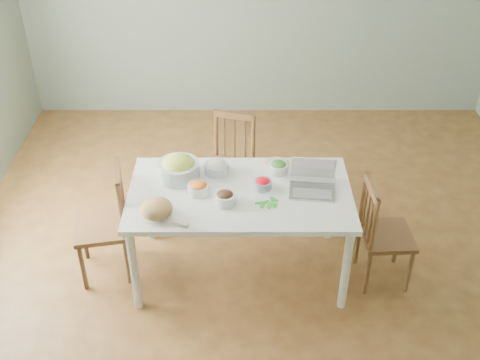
{
  "coord_description": "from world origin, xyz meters",
  "views": [
    {
      "loc": [
        -0.22,
        -3.51,
        3.19
      ],
      "look_at": [
        -0.22,
        -0.13,
        0.85
      ],
      "focal_mm": 43.87,
      "sensor_mm": 36.0,
      "label": 1
    }
  ],
  "objects_px": {
    "chair_far": "(229,167)",
    "bowl_squash": "(179,168)",
    "laptop": "(313,180)",
    "dining_table": "(240,232)",
    "chair_right": "(387,233)",
    "bread_boule": "(157,209)",
    "chair_left": "(101,224)"
  },
  "relations": [
    {
      "from": "chair_far",
      "to": "bowl_squash",
      "type": "height_order",
      "value": "bowl_squash"
    },
    {
      "from": "chair_far",
      "to": "laptop",
      "type": "bearing_deg",
      "value": -35.78
    },
    {
      "from": "dining_table",
      "to": "chair_far",
      "type": "bearing_deg",
      "value": 96.81
    },
    {
      "from": "chair_right",
      "to": "bowl_squash",
      "type": "relative_size",
      "value": 2.85
    },
    {
      "from": "dining_table",
      "to": "bread_boule",
      "type": "height_order",
      "value": "bread_boule"
    },
    {
      "from": "bread_boule",
      "to": "laptop",
      "type": "height_order",
      "value": "laptop"
    },
    {
      "from": "bowl_squash",
      "to": "bread_boule",
      "type": "bearing_deg",
      "value": -103.19
    },
    {
      "from": "chair_right",
      "to": "chair_left",
      "type": "bearing_deg",
      "value": 85.05
    },
    {
      "from": "dining_table",
      "to": "bowl_squash",
      "type": "distance_m",
      "value": 0.66
    },
    {
      "from": "chair_right",
      "to": "bread_boule",
      "type": "height_order",
      "value": "bread_boule"
    },
    {
      "from": "dining_table",
      "to": "chair_left",
      "type": "relative_size",
      "value": 1.75
    },
    {
      "from": "chair_left",
      "to": "bowl_squash",
      "type": "distance_m",
      "value": 0.72
    },
    {
      "from": "chair_far",
      "to": "dining_table",
      "type": "bearing_deg",
      "value": -66.27
    },
    {
      "from": "chair_left",
      "to": "laptop",
      "type": "relative_size",
      "value": 2.84
    },
    {
      "from": "dining_table",
      "to": "chair_left",
      "type": "bearing_deg",
      "value": -179.53
    },
    {
      "from": "chair_far",
      "to": "bowl_squash",
      "type": "relative_size",
      "value": 2.89
    },
    {
      "from": "chair_left",
      "to": "chair_right",
      "type": "xyz_separation_m",
      "value": [
        2.1,
        -0.08,
        -0.02
      ]
    },
    {
      "from": "chair_right",
      "to": "bowl_squash",
      "type": "height_order",
      "value": "bowl_squash"
    },
    {
      "from": "dining_table",
      "to": "laptop",
      "type": "height_order",
      "value": "laptop"
    },
    {
      "from": "chair_right",
      "to": "bowl_squash",
      "type": "distance_m",
      "value": 1.59
    },
    {
      "from": "chair_right",
      "to": "chair_far",
      "type": "bearing_deg",
      "value": 50.56
    },
    {
      "from": "bread_boule",
      "to": "laptop",
      "type": "relative_size",
      "value": 0.66
    },
    {
      "from": "dining_table",
      "to": "bread_boule",
      "type": "xyz_separation_m",
      "value": [
        -0.55,
        -0.29,
        0.44
      ]
    },
    {
      "from": "laptop",
      "to": "bread_boule",
      "type": "bearing_deg",
      "value": -158.7
    },
    {
      "from": "bowl_squash",
      "to": "laptop",
      "type": "distance_m",
      "value": 0.97
    },
    {
      "from": "dining_table",
      "to": "chair_left",
      "type": "distance_m",
      "value": 1.03
    },
    {
      "from": "chair_left",
      "to": "chair_far",
      "type": "bearing_deg",
      "value": 119.29
    },
    {
      "from": "chair_left",
      "to": "bowl_squash",
      "type": "height_order",
      "value": "bowl_squash"
    },
    {
      "from": "bread_boule",
      "to": "bowl_squash",
      "type": "height_order",
      "value": "bowl_squash"
    },
    {
      "from": "bowl_squash",
      "to": "laptop",
      "type": "xyz_separation_m",
      "value": [
        0.96,
        -0.18,
        0.02
      ]
    },
    {
      "from": "laptop",
      "to": "chair_left",
      "type": "bearing_deg",
      "value": -173.4
    },
    {
      "from": "laptop",
      "to": "bowl_squash",
      "type": "bearing_deg",
      "value": 175.83
    }
  ]
}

